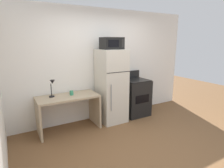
# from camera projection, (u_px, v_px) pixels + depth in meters

# --- Properties ---
(ground_plane) EXTENTS (12.00, 12.00, 0.00)m
(ground_plane) POSITION_uv_depth(u_px,v_px,m) (144.00, 147.00, 3.39)
(ground_plane) COLOR brown
(wall_back_white) EXTENTS (5.00, 0.10, 2.60)m
(wall_back_white) POSITION_uv_depth(u_px,v_px,m) (101.00, 65.00, 4.53)
(wall_back_white) COLOR white
(wall_back_white) RESTS_ON ground
(desk) EXTENTS (1.25, 0.59, 0.75)m
(desk) POSITION_uv_depth(u_px,v_px,m) (68.00, 106.00, 3.93)
(desk) COLOR tan
(desk) RESTS_ON ground
(desk_lamp) EXTENTS (0.14, 0.12, 0.35)m
(desk_lamp) POSITION_uv_depth(u_px,v_px,m) (52.00, 85.00, 3.76)
(desk_lamp) COLOR black
(desk_lamp) RESTS_ON desk
(coffee_mug) EXTENTS (0.08, 0.08, 0.09)m
(coffee_mug) POSITION_uv_depth(u_px,v_px,m) (72.00, 93.00, 3.94)
(coffee_mug) COLOR #338C66
(coffee_mug) RESTS_ON desk
(refrigerator) EXTENTS (0.58, 0.65, 1.68)m
(refrigerator) POSITION_uv_depth(u_px,v_px,m) (111.00, 86.00, 4.34)
(refrigerator) COLOR beige
(refrigerator) RESTS_ON ground
(microwave) EXTENTS (0.46, 0.35, 0.26)m
(microwave) POSITION_uv_depth(u_px,v_px,m) (112.00, 43.00, 4.11)
(microwave) COLOR black
(microwave) RESTS_ON refrigerator
(oven_range) EXTENTS (0.63, 0.61, 1.10)m
(oven_range) POSITION_uv_depth(u_px,v_px,m) (135.00, 97.00, 4.78)
(oven_range) COLOR black
(oven_range) RESTS_ON ground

